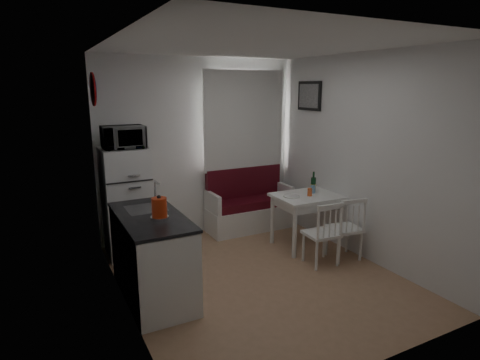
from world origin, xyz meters
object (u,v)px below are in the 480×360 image
(fridge, at_px, (127,202))
(kitchen_counter, at_px, (152,255))
(chair_left, at_px, (326,227))
(kettle, at_px, (159,208))
(bench, at_px, (249,209))
(chair_right, at_px, (349,222))
(dining_table, at_px, (310,200))
(wine_bottle, at_px, (313,182))
(microwave, at_px, (123,137))

(fridge, bearing_deg, kitchen_counter, -90.90)
(chair_left, bearing_deg, kettle, -178.60)
(bench, xyz_separation_m, chair_right, (0.55, -1.64, 0.20))
(fridge, bearing_deg, bench, 3.38)
(bench, bearing_deg, chair_left, -83.77)
(kitchen_counter, xyz_separation_m, chair_left, (2.08, -0.28, 0.05))
(dining_table, bearing_deg, kitchen_counter, -169.17)
(kettle, distance_m, wine_bottle, 2.49)
(chair_right, bearing_deg, bench, 116.62)
(fridge, relative_size, microwave, 2.78)
(kettle, bearing_deg, kitchen_counter, 105.13)
(kitchen_counter, relative_size, kettle, 5.53)
(fridge, distance_m, kettle, 1.46)
(dining_table, xyz_separation_m, wine_bottle, (0.12, 0.10, 0.23))
(bench, height_order, chair_left, bench)
(kettle, bearing_deg, chair_right, -2.32)
(kitchen_counter, xyz_separation_m, dining_table, (2.33, 0.38, 0.20))
(chair_left, distance_m, kettle, 2.09)
(dining_table, distance_m, kettle, 2.37)
(dining_table, distance_m, wine_bottle, 0.28)
(wine_bottle, bearing_deg, chair_right, -90.00)
(bench, distance_m, chair_right, 1.74)
(fridge, bearing_deg, dining_table, -20.63)
(kitchen_counter, bearing_deg, chair_left, -7.66)
(chair_left, bearing_deg, dining_table, 73.22)
(chair_left, height_order, kettle, kettle)
(bench, xyz_separation_m, fridge, (-1.88, -0.11, 0.40))
(kitchen_counter, relative_size, chair_right, 2.95)
(kitchen_counter, bearing_deg, bench, 35.51)
(microwave, height_order, kettle, microwave)
(bench, distance_m, fridge, 1.92)
(dining_table, bearing_deg, microwave, 162.14)
(kitchen_counter, height_order, bench, kitchen_counter)
(kettle, xyz_separation_m, wine_bottle, (2.40, 0.66, -0.14))
(bench, xyz_separation_m, chair_left, (0.18, -1.63, 0.19))
(bench, xyz_separation_m, dining_table, (0.43, -0.98, 0.33))
(microwave, distance_m, kettle, 1.48)
(bench, distance_m, dining_table, 1.12)
(fridge, height_order, microwave, microwave)
(dining_table, height_order, chair_left, chair_left)
(fridge, distance_m, microwave, 0.86)
(kitchen_counter, relative_size, microwave, 2.58)
(fridge, height_order, kettle, fridge)
(fridge, bearing_deg, chair_right, -32.11)
(chair_right, bearing_deg, kettle, -174.28)
(kitchen_counter, distance_m, chair_left, 2.10)
(chair_left, height_order, wine_bottle, wine_bottle)
(chair_left, xyz_separation_m, microwave, (-2.06, 1.47, 1.06))
(dining_table, height_order, kettle, kettle)
(chair_right, distance_m, wine_bottle, 0.84)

